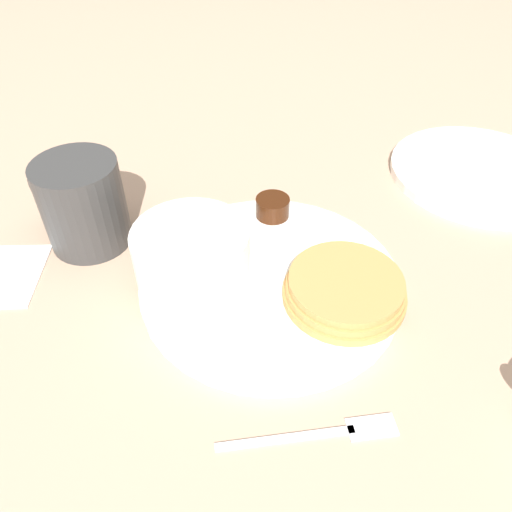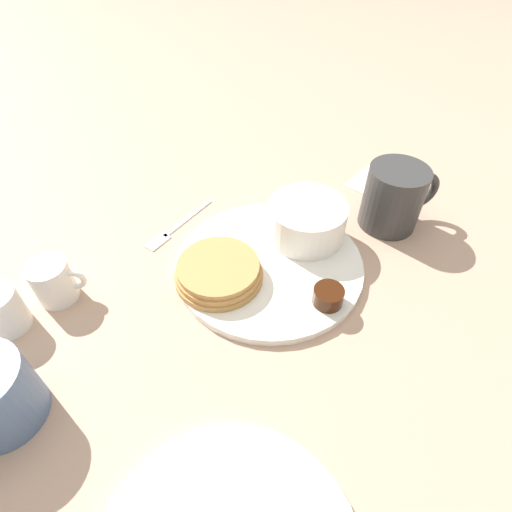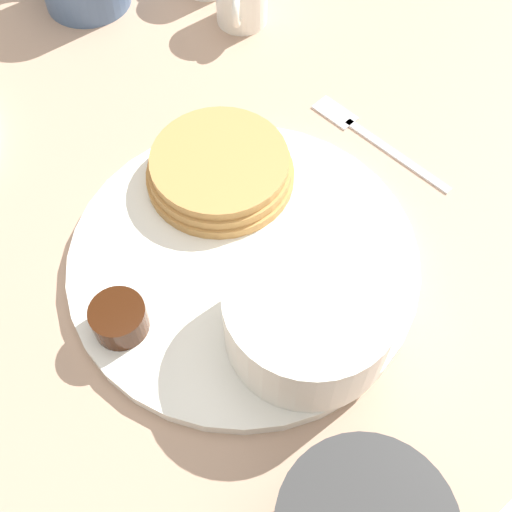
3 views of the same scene
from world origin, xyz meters
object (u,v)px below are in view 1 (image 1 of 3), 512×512
Objects in this scene: coffee_mug at (78,203)px; plate at (267,281)px; fork at (325,432)px; bowl at (188,251)px.

plate is at bearing 162.24° from coffee_mug.
fork is at bearing 138.32° from coffee_mug.
plate is 0.23m from coffee_mug.
bowl reaches higher than fork.
fork is (-0.26, 0.23, -0.05)m from coffee_mug.
bowl is at bearing -1.88° from plate.
coffee_mug is (0.13, -0.07, 0.01)m from bowl.
plate is 2.32× the size of bowl.
bowl is 0.22m from fork.
plate is at bearing -72.91° from fork.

